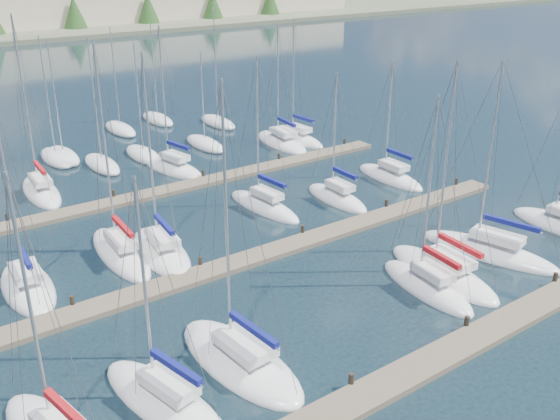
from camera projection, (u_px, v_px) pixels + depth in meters
ground at (52, 116)px, 73.12m from camera, size 400.00×400.00×0.00m
dock_near at (426, 364)px, 29.72m from camera, size 44.00×1.93×1.10m
dock_mid at (262, 255)px, 40.19m from camera, size 44.00×1.93×1.10m
dock_far at (165, 191)px, 50.65m from camera, size 44.00×1.93×1.10m
sailboat_c at (240, 360)px, 29.95m from camera, size 3.88×8.89×14.34m
sailboat_j at (162, 251)px, 40.59m from camera, size 3.78×8.36×13.59m
sailboat_h at (28, 287)px, 36.38m from camera, size 3.20×7.42×12.38m
sailboat_m at (390, 177)px, 53.54m from camera, size 2.60×7.60×10.74m
sailboat_b at (165, 401)px, 27.29m from camera, size 4.11×8.38×11.25m
sailboat_d at (427, 287)px, 36.38m from camera, size 3.07×7.49×12.14m
sailboat_e at (443, 273)px, 37.90m from camera, size 3.47×8.81×13.65m
sailboat_p at (173, 168)px, 55.69m from camera, size 3.92×8.08×13.23m
sailboat_r at (297, 138)px, 64.16m from camera, size 2.66×7.84×12.80m
sailboat_k at (264, 206)px, 47.57m from camera, size 2.73×8.00×12.14m
sailboat_f at (489, 251)px, 40.60m from camera, size 4.93×9.65×13.21m
sailboat_q at (281, 142)px, 63.04m from camera, size 4.04×8.86×12.37m
sailboat_n at (41, 191)px, 50.40m from camera, size 2.97×8.30×14.69m
sailboat_i at (121, 253)px, 40.33m from camera, size 3.01×8.88×14.24m
sailboat_l at (337, 198)px, 49.12m from camera, size 2.47×6.90×10.70m
distant_boats at (58, 156)px, 58.54m from camera, size 36.93×20.75×13.30m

